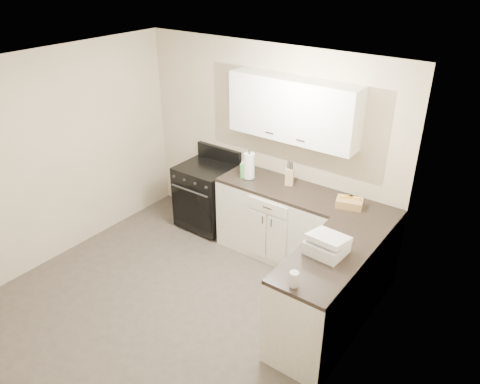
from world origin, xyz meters
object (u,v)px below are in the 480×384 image
Objects in this scene: stove at (206,196)px; countertop_grill at (327,247)px; knife_block at (290,177)px; paper_towel at (249,166)px; wicker_basket at (349,203)px.

stove is 2.54× the size of countertop_grill.
knife_block is 0.64× the size of paper_towel.
wicker_basket is (0.80, -0.08, -0.06)m from knife_block.
wicker_basket is 0.83× the size of countertop_grill.
stove is 3.08× the size of wicker_basket.
wicker_basket is at bearing 2.50° from paper_towel.
stove is at bearing 161.82° from countertop_grill.
paper_towel is 1.72m from countertop_grill.
countertop_grill is at bearing -66.93° from knife_block.
knife_block reaches higher than countertop_grill.
stove is at bearing -178.91° from wicker_basket.
stove is at bearing 163.86° from knife_block.
wicker_basket is (1.29, 0.06, -0.11)m from paper_towel.
wicker_basket is 0.95m from countertop_grill.
paper_towel reaches higher than countertop_grill.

